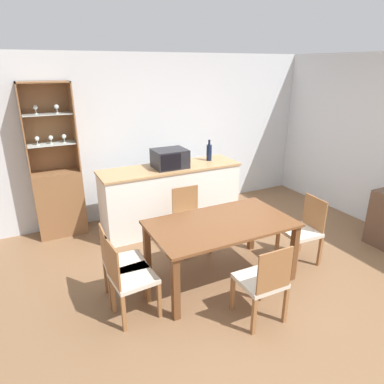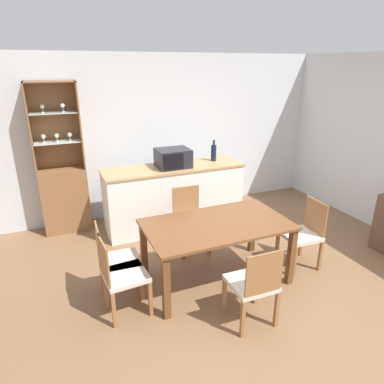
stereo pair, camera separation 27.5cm
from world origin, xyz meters
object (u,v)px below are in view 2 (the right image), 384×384
(dining_chair_head_near, at_px, (254,284))
(microwave, at_px, (173,158))
(display_cabinet, at_px, (64,189))
(dining_chair_head_far, at_px, (190,220))
(dining_table, at_px, (217,231))
(wine_bottle, at_px, (214,152))
(dining_chair_side_right_near, at_px, (303,234))
(dining_chair_side_left_far, at_px, (115,261))
(dining_chair_side_left_near, at_px, (121,275))

(dining_chair_head_near, height_order, microwave, microwave)
(display_cabinet, bearing_deg, dining_chair_head_far, -40.99)
(dining_chair_head_far, bearing_deg, microwave, -92.38)
(dining_table, height_order, wine_bottle, wine_bottle)
(dining_chair_head_far, relative_size, wine_bottle, 2.59)
(dining_chair_side_right_near, xyz_separation_m, dining_chair_side_left_far, (-2.24, 0.28, 0.00))
(dining_chair_side_right_near, xyz_separation_m, dining_chair_head_near, (-1.12, -0.64, 0.00))
(microwave, bearing_deg, wine_bottle, 6.33)
(dining_chair_side_left_far, relative_size, dining_chair_head_far, 1.00)
(microwave, height_order, wine_bottle, wine_bottle)
(dining_chair_head_near, bearing_deg, dining_chair_side_right_near, 30.61)
(dining_chair_side_right_near, distance_m, dining_chair_side_left_near, 2.24)
(dining_chair_side_left_near, height_order, dining_chair_head_far, same)
(dining_table, height_order, microwave, microwave)
(microwave, distance_m, wine_bottle, 0.70)
(dining_table, xyz_separation_m, dining_chair_head_far, (0.00, 0.78, -0.19))
(dining_chair_head_near, relative_size, microwave, 1.78)
(dining_chair_head_near, distance_m, dining_chair_side_left_far, 1.45)
(dining_chair_side_left_far, bearing_deg, dining_chair_head_far, 122.32)
(dining_chair_head_far, bearing_deg, dining_table, 91.02)
(dining_table, distance_m, wine_bottle, 1.83)
(dining_chair_head_near, distance_m, wine_bottle, 2.58)
(wine_bottle, bearing_deg, dining_table, -114.98)
(microwave, bearing_deg, dining_chair_side_right_near, -57.19)
(display_cabinet, relative_size, dining_chair_side_left_far, 2.56)
(dining_chair_head_near, bearing_deg, dining_table, 90.87)
(display_cabinet, relative_size, dining_chair_head_far, 2.56)
(dining_chair_side_right_near, bearing_deg, dining_chair_side_left_far, 85.98)
(dining_chair_side_right_near, xyz_separation_m, dining_chair_head_far, (-1.12, 0.92, 0.00))
(dining_chair_side_right_near, height_order, dining_chair_side_left_near, same)
(dining_chair_side_right_near, relative_size, microwave, 1.78)
(dining_chair_head_near, height_order, dining_chair_head_far, same)
(dining_chair_side_left_far, relative_size, dining_chair_side_left_near, 1.00)
(display_cabinet, xyz_separation_m, microwave, (1.53, -0.54, 0.44))
(display_cabinet, distance_m, dining_chair_side_right_near, 3.42)
(microwave, relative_size, wine_bottle, 1.45)
(dining_chair_side_left_far, height_order, dining_chair_head_far, same)
(dining_chair_head_near, relative_size, dining_chair_side_left_near, 1.00)
(dining_table, height_order, dining_chair_head_far, dining_chair_head_far)
(microwave, bearing_deg, dining_chair_side_left_far, -130.10)
(dining_chair_side_left_near, distance_m, microwave, 2.14)
(dining_chair_side_right_near, distance_m, microwave, 2.09)
(dining_table, xyz_separation_m, dining_chair_side_right_near, (1.12, -0.14, -0.19))
(dining_chair_head_far, bearing_deg, wine_bottle, -131.10)
(dining_table, relative_size, dining_chair_head_far, 1.89)
(dining_chair_side_right_near, relative_size, dining_chair_head_far, 1.00)
(dining_table, bearing_deg, dining_chair_side_left_far, 172.85)
(dining_table, bearing_deg, dining_chair_side_left_near, -172.78)
(dining_chair_side_right_near, relative_size, dining_chair_head_near, 1.00)
(dining_chair_side_right_near, height_order, dining_chair_side_left_far, same)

